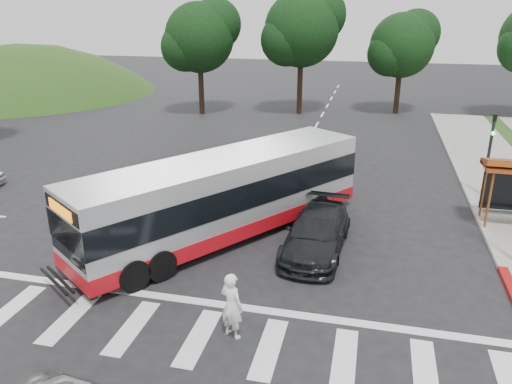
% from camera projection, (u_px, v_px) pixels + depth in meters
% --- Properties ---
extents(ground, '(140.00, 140.00, 0.00)m').
position_uv_depth(ground, '(244.00, 255.00, 18.36)').
color(ground, black).
rests_on(ground, ground).
extents(curb_east, '(0.30, 40.00, 0.15)m').
position_uv_depth(curb_east, '(470.00, 198.00, 23.66)').
color(curb_east, '#9E9991').
rests_on(curb_east, ground).
extents(hillside_nw, '(44.00, 44.00, 10.00)m').
position_uv_depth(hillside_nw, '(24.00, 93.00, 52.65)').
color(hillside_nw, '#1F3A12').
rests_on(hillside_nw, ground).
extents(crosswalk_ladder, '(18.00, 2.60, 0.01)m').
position_uv_depth(crosswalk_ladder, '(198.00, 337.00, 13.80)').
color(crosswalk_ladder, silver).
rests_on(crosswalk_ladder, ground).
extents(traffic_signal_ne_short, '(0.18, 0.37, 4.00)m').
position_uv_depth(traffic_signal_ne_short, '(490.00, 147.00, 23.14)').
color(traffic_signal_ne_short, black).
rests_on(traffic_signal_ne_short, ground).
extents(tree_north_a, '(6.60, 6.15, 10.17)m').
position_uv_depth(tree_north_a, '(303.00, 28.00, 40.09)').
color(tree_north_a, black).
rests_on(tree_north_a, ground).
extents(tree_north_b, '(5.72, 5.33, 8.43)m').
position_uv_depth(tree_north_b, '(403.00, 44.00, 40.61)').
color(tree_north_b, black).
rests_on(tree_north_b, ground).
extents(tree_north_c, '(6.16, 5.74, 9.30)m').
position_uv_depth(tree_north_c, '(200.00, 36.00, 40.23)').
color(tree_north_c, black).
rests_on(tree_north_c, ground).
extents(transit_bus, '(9.40, 11.84, 3.24)m').
position_uv_depth(transit_bus, '(225.00, 197.00, 19.39)').
color(transit_bus, '#AAACAE').
rests_on(transit_bus, ground).
extents(pedestrian, '(0.84, 0.72, 1.96)m').
position_uv_depth(pedestrian, '(232.00, 306.00, 13.54)').
color(pedestrian, white).
rests_on(pedestrian, ground).
extents(dark_sedan, '(2.40, 5.25, 1.49)m').
position_uv_depth(dark_sedan, '(317.00, 233.00, 18.44)').
color(dark_sedan, black).
rests_on(dark_sedan, ground).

